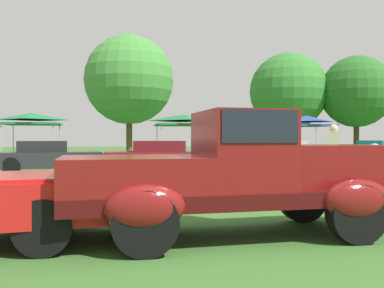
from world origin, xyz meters
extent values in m
plane|color=#386628|center=(0.00, 0.00, 0.00)|extent=(120.00, 120.00, 0.00)
cube|color=#400B0B|center=(0.10, -0.08, 0.56)|extent=(4.58, 1.73, 0.20)
cube|color=maroon|center=(1.44, 0.00, 0.94)|extent=(1.73, 1.19, 0.60)
ellipsoid|color=silver|center=(2.29, 0.06, 0.92)|extent=(0.19, 0.53, 0.68)
cube|color=maroon|center=(0.22, -0.08, 1.18)|extent=(1.16, 1.44, 1.04)
cube|color=black|center=(0.22, -0.08, 1.48)|extent=(1.06, 1.47, 0.40)
cube|color=maroon|center=(-1.17, -0.16, 0.86)|extent=(2.04, 1.53, 0.48)
ellipsoid|color=maroon|center=(1.47, 0.73, 0.56)|extent=(0.94, 0.42, 0.52)
ellipsoid|color=maroon|center=(1.56, -0.71, 0.56)|extent=(0.94, 0.42, 0.52)
ellipsoid|color=maroon|center=(-1.21, 0.56, 0.56)|extent=(0.94, 0.42, 0.52)
ellipsoid|color=maroon|center=(-1.12, -0.88, 0.56)|extent=(0.94, 0.42, 0.52)
sphere|color=silver|center=(2.31, 0.50, 1.00)|extent=(0.18, 0.18, 0.18)
cylinder|color=black|center=(1.47, 0.73, 0.38)|extent=(0.76, 0.24, 0.76)
cylinder|color=black|center=(1.56, -0.71, 0.38)|extent=(0.76, 0.24, 0.76)
cylinder|color=black|center=(-1.21, 0.56, 0.38)|extent=(0.76, 0.24, 0.76)
cylinder|color=black|center=(-1.12, -0.88, 0.38)|extent=(0.76, 0.24, 0.76)
cube|color=red|center=(-2.47, 0.08, 0.77)|extent=(1.81, 1.65, 0.20)
cube|color=silver|center=(-1.56, 0.20, 0.28)|extent=(0.32, 1.65, 0.12)
cylinder|color=black|center=(-2.47, 0.86, 0.33)|extent=(0.66, 0.20, 0.66)
cylinder|color=black|center=(-2.26, -0.68, 0.33)|extent=(0.66, 0.20, 0.66)
cube|color=#28282D|center=(-4.18, 11.40, 0.50)|extent=(4.22, 2.28, 0.60)
cube|color=black|center=(-4.33, 11.38, 1.00)|extent=(1.96, 1.70, 0.44)
cylinder|color=black|center=(-2.87, 10.82, 0.32)|extent=(0.64, 0.22, 0.64)
cylinder|color=black|center=(-5.24, 10.45, 0.32)|extent=(0.64, 0.22, 0.64)
cube|color=maroon|center=(0.28, 11.18, 0.50)|extent=(4.53, 1.74, 0.60)
cube|color=maroon|center=(0.09, 11.18, 1.00)|extent=(2.00, 1.47, 0.44)
cylinder|color=black|center=(1.62, 10.39, 0.32)|extent=(0.64, 0.22, 0.64)
cylinder|color=black|center=(-1.09, 10.42, 0.32)|extent=(0.64, 0.22, 0.64)
cube|color=beige|center=(5.27, 11.30, 0.50)|extent=(4.49, 2.39, 0.60)
cube|color=#B3AB8E|center=(5.11, 11.27, 1.00)|extent=(2.10, 1.75, 0.44)
cylinder|color=black|center=(6.67, 10.76, 0.32)|extent=(0.64, 0.22, 0.64)
cylinder|color=black|center=(4.15, 10.32, 0.32)|extent=(0.64, 0.22, 0.64)
cylinder|color=black|center=(9.52, 10.89, 0.32)|extent=(0.64, 0.22, 0.64)
cylinder|color=#9E998E|center=(4.15, 4.56, 0.43)|extent=(0.16, 0.16, 0.86)
cylinder|color=#9E998E|center=(3.97, 4.66, 0.43)|extent=(0.16, 0.16, 0.86)
cube|color=silver|center=(4.06, 4.61, 1.16)|extent=(0.47, 0.41, 0.60)
sphere|color=beige|center=(4.06, 4.61, 1.58)|extent=(0.22, 0.22, 0.22)
cylinder|color=#B7B7BC|center=(-4.89, 20.27, 1.02)|extent=(0.05, 0.05, 2.05)
cylinder|color=#B7B7BC|center=(-4.89, 17.69, 1.02)|extent=(0.05, 0.05, 2.05)
cylinder|color=#B7B7BC|center=(-7.47, 20.27, 1.02)|extent=(0.05, 0.05, 2.05)
cylinder|color=#B7B7BC|center=(-7.47, 17.69, 1.02)|extent=(0.05, 0.05, 2.05)
cube|color=#1E703D|center=(-6.18, 18.98, 2.10)|extent=(2.86, 2.86, 0.10)
pyramid|color=#1E703D|center=(-6.18, 18.98, 2.52)|extent=(2.81, 2.81, 0.38)
cylinder|color=#B7B7BC|center=(3.71, 20.63, 1.02)|extent=(0.05, 0.05, 2.05)
cylinder|color=#B7B7BC|center=(3.71, 17.76, 1.02)|extent=(0.05, 0.05, 2.05)
cylinder|color=#B7B7BC|center=(0.84, 20.63, 1.02)|extent=(0.05, 0.05, 2.05)
cylinder|color=#B7B7BC|center=(0.84, 17.76, 1.02)|extent=(0.05, 0.05, 2.05)
cube|color=#1E703D|center=(2.27, 19.19, 2.10)|extent=(3.19, 3.19, 0.10)
pyramid|color=#1E703D|center=(2.27, 19.19, 2.52)|extent=(3.12, 3.12, 0.38)
cylinder|color=#B7B7BC|center=(11.27, 20.54, 1.02)|extent=(0.05, 0.05, 2.05)
cylinder|color=#B7B7BC|center=(11.27, 18.00, 1.02)|extent=(0.05, 0.05, 2.05)
cylinder|color=#B7B7BC|center=(8.73, 20.54, 1.02)|extent=(0.05, 0.05, 2.05)
cylinder|color=#B7B7BC|center=(8.73, 18.00, 1.02)|extent=(0.05, 0.05, 2.05)
cube|color=#2D429E|center=(10.00, 19.27, 2.10)|extent=(2.82, 2.82, 0.10)
pyramid|color=#2D429E|center=(10.00, 19.27, 2.52)|extent=(2.77, 2.77, 0.38)
cylinder|color=brown|center=(-0.74, 25.79, 1.89)|extent=(0.44, 0.44, 3.78)
sphere|color=#428938|center=(-0.74, 25.79, 5.56)|extent=(6.47, 6.47, 6.47)
cylinder|color=#47331E|center=(12.78, 28.96, 1.74)|extent=(0.44, 0.44, 3.49)
sphere|color=#337A2D|center=(12.78, 28.96, 5.30)|extent=(6.57, 6.57, 6.57)
cylinder|color=#47331E|center=(17.86, 26.86, 1.77)|extent=(0.44, 0.44, 3.54)
sphere|color=#286623|center=(17.86, 26.86, 5.15)|extent=(5.89, 5.89, 5.89)
camera|label=1|loc=(-1.40, -5.69, 1.34)|focal=40.03mm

